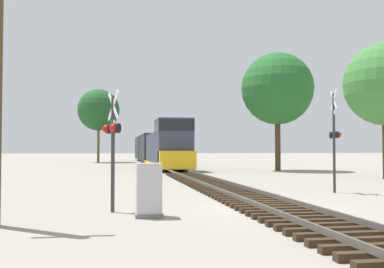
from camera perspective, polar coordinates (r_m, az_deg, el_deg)
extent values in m
plane|color=gray|center=(15.20, 9.97, -9.31)|extent=(400.00, 400.00, 0.00)
cube|color=#382819|center=(9.57, 23.13, -13.10)|extent=(2.60, 0.22, 0.16)
cube|color=#382819|center=(10.07, 21.24, -12.55)|extent=(2.60, 0.22, 0.16)
cube|color=#382819|center=(10.58, 19.53, -12.05)|extent=(2.60, 0.22, 0.16)
cube|color=#382819|center=(11.10, 17.98, -11.58)|extent=(2.60, 0.22, 0.16)
cube|color=#382819|center=(11.63, 16.58, -11.15)|extent=(2.60, 0.22, 0.16)
cube|color=#382819|center=(12.16, 15.31, -10.75)|extent=(2.60, 0.22, 0.16)
cube|color=#382819|center=(12.70, 14.15, -10.38)|extent=(2.60, 0.22, 0.16)
cube|color=#382819|center=(13.25, 13.08, -10.04)|extent=(2.60, 0.22, 0.16)
cube|color=#382819|center=(13.80, 12.10, -9.72)|extent=(2.60, 0.22, 0.16)
cube|color=#382819|center=(14.35, 11.20, -9.42)|extent=(2.60, 0.22, 0.16)
cube|color=#382819|center=(14.91, 10.37, -9.14)|extent=(2.60, 0.22, 0.16)
cube|color=#382819|center=(15.47, 9.59, -8.88)|extent=(2.60, 0.22, 0.16)
cube|color=#382819|center=(16.03, 8.88, -8.64)|extent=(2.60, 0.22, 0.16)
cube|color=#382819|center=(16.60, 8.21, -8.41)|extent=(2.60, 0.22, 0.16)
cube|color=#382819|center=(17.17, 7.59, -8.20)|extent=(2.60, 0.22, 0.16)
cube|color=#382819|center=(17.74, 7.01, -8.00)|extent=(2.60, 0.22, 0.16)
cube|color=#382819|center=(18.31, 6.46, -7.81)|extent=(2.60, 0.22, 0.16)
cube|color=#382819|center=(18.88, 5.95, -7.63)|extent=(2.60, 0.22, 0.16)
cube|color=#382819|center=(19.46, 5.47, -7.47)|extent=(2.60, 0.22, 0.16)
cube|color=#382819|center=(20.04, 5.02, -7.31)|extent=(2.60, 0.22, 0.16)
cube|color=#382819|center=(20.62, 4.59, -7.16)|extent=(2.60, 0.22, 0.16)
cube|color=#382819|center=(21.20, 4.19, -7.02)|extent=(2.60, 0.22, 0.16)
cube|color=#382819|center=(21.78, 3.80, -6.88)|extent=(2.60, 0.22, 0.16)
cube|color=#382819|center=(22.36, 3.44, -6.75)|extent=(2.60, 0.22, 0.16)
cube|color=#382819|center=(22.94, 3.10, -6.63)|extent=(2.60, 0.22, 0.16)
cube|color=#382819|center=(23.52, 2.77, -6.51)|extent=(2.60, 0.22, 0.16)
cube|color=#382819|center=(24.11, 2.46, -6.40)|extent=(2.60, 0.22, 0.16)
cube|color=#382819|center=(24.69, 2.17, -6.30)|extent=(2.60, 0.22, 0.16)
cube|color=#382819|center=(25.28, 1.89, -6.20)|extent=(2.60, 0.22, 0.16)
cube|color=#382819|center=(25.87, 1.62, -6.10)|extent=(2.60, 0.22, 0.16)
cube|color=#382819|center=(26.45, 1.36, -6.01)|extent=(2.60, 0.22, 0.16)
cube|color=#382819|center=(27.04, 1.12, -5.92)|extent=(2.60, 0.22, 0.16)
cube|color=#382819|center=(27.63, 0.88, -5.84)|extent=(2.60, 0.22, 0.16)
cube|color=#382819|center=(28.22, 0.66, -5.75)|extent=(2.60, 0.22, 0.16)
cube|color=#382819|center=(28.81, 0.44, -5.68)|extent=(2.60, 0.22, 0.16)
cube|color=#382819|center=(29.40, 0.23, -5.60)|extent=(2.60, 0.22, 0.16)
cube|color=#382819|center=(29.99, 0.03, -5.53)|extent=(2.60, 0.22, 0.16)
cube|color=#382819|center=(30.58, -0.16, -5.46)|extent=(2.60, 0.22, 0.16)
cube|color=#382819|center=(31.17, -0.34, -5.39)|extent=(2.60, 0.22, 0.16)
cube|color=#382819|center=(31.76, -0.52, -5.33)|extent=(2.60, 0.22, 0.16)
cube|color=#382819|center=(32.35, -0.69, -5.27)|extent=(2.60, 0.22, 0.16)
cube|color=#382819|center=(32.94, -0.85, -5.21)|extent=(2.60, 0.22, 0.16)
cube|color=#382819|center=(33.53, -1.01, -5.15)|extent=(2.60, 0.22, 0.16)
cube|color=#382819|center=(34.13, -1.16, -5.09)|extent=(2.60, 0.22, 0.16)
cube|color=#56514C|center=(14.95, 7.35, -8.54)|extent=(0.07, 160.00, 0.15)
cube|color=#56514C|center=(15.42, 12.51, -8.30)|extent=(0.07, 160.00, 0.15)
cube|color=#33384C|center=(49.24, -3.81, -1.90)|extent=(2.56, 13.80, 3.36)
cube|color=#33384C|center=(39.65, -2.37, -1.21)|extent=(3.01, 4.34, 4.31)
cube|color=black|center=(39.70, -2.37, 1.00)|extent=(3.04, 4.38, 0.95)
cube|color=gold|center=(37.51, -1.95, -3.30)|extent=(3.01, 1.97, 1.51)
cube|color=gold|center=(46.33, -3.43, -3.83)|extent=(3.07, 19.32, 0.24)
cube|color=black|center=(39.97, -2.43, -4.03)|extent=(1.58, 2.20, 1.00)
cube|color=black|center=(52.69, -4.20, -3.52)|extent=(1.58, 2.20, 1.00)
cube|color=#2D3338|center=(64.12, -5.18, -1.73)|extent=(2.86, 12.75, 3.74)
cube|color=black|center=(60.01, -4.87, -3.37)|extent=(1.58, 2.20, 0.90)
cube|color=black|center=(68.27, -5.46, -3.20)|extent=(1.58, 2.20, 0.90)
cube|color=#2D3338|center=(78.50, -6.01, -1.77)|extent=(2.86, 12.75, 3.74)
cube|color=black|center=(74.38, -5.81, -3.09)|extent=(1.58, 2.20, 0.90)
cube|color=black|center=(82.65, -6.20, -2.97)|extent=(1.58, 2.20, 0.90)
cylinder|color=#333333|center=(14.20, -10.02, -2.50)|extent=(0.12, 0.12, 3.62)
cube|color=white|center=(14.27, -9.98, 3.58)|extent=(0.33, 0.88, 0.93)
cube|color=white|center=(14.27, -9.98, 3.58)|extent=(0.33, 0.88, 0.93)
cube|color=black|center=(14.22, -10.00, 0.68)|extent=(0.34, 0.83, 0.06)
cylinder|color=black|center=(14.55, -10.45, 0.63)|extent=(0.27, 0.34, 0.30)
sphere|color=red|center=(14.52, -10.82, 0.63)|extent=(0.26, 0.26, 0.26)
cylinder|color=black|center=(13.89, -9.53, 0.74)|extent=(0.27, 0.34, 0.30)
sphere|color=red|center=(13.85, -9.92, 0.75)|extent=(0.26, 0.26, 0.26)
cube|color=white|center=(14.23, -10.00, 1.37)|extent=(0.13, 0.31, 0.20)
cylinder|color=#333333|center=(21.20, 17.59, -1.09)|extent=(0.12, 0.12, 4.48)
cube|color=white|center=(21.31, 17.54, 4.13)|extent=(0.22, 0.91, 0.93)
cube|color=white|center=(21.31, 17.54, 4.13)|extent=(0.22, 0.91, 0.93)
cube|color=black|center=(21.21, 17.58, -0.11)|extent=(0.24, 0.85, 0.06)
cylinder|color=black|center=(20.87, 17.83, -0.08)|extent=(0.24, 0.33, 0.30)
sphere|color=red|center=(20.90, 18.10, -0.08)|extent=(0.26, 0.26, 0.26)
cylinder|color=black|center=(21.54, 17.34, -0.14)|extent=(0.24, 0.33, 0.30)
sphere|color=red|center=(21.57, 17.60, -0.14)|extent=(0.26, 0.26, 0.26)
cube|color=white|center=(21.26, 17.55, 2.66)|extent=(0.10, 0.32, 0.20)
cube|color=slate|center=(13.21, -5.51, -10.19)|extent=(0.79, 0.70, 0.12)
cube|color=#BCBCBF|center=(13.12, -5.50, -6.83)|extent=(0.72, 0.63, 1.43)
cylinder|color=#473521|center=(41.72, 10.83, -0.79)|extent=(0.50, 0.50, 5.54)
sphere|color=#236028|center=(42.08, 10.79, 5.69)|extent=(6.61, 6.61, 6.61)
cylinder|color=brown|center=(68.19, -11.81, -1.04)|extent=(0.37, 0.37, 5.96)
sphere|color=#1E5123|center=(68.43, -11.78, 3.02)|extent=(6.20, 6.20, 6.20)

